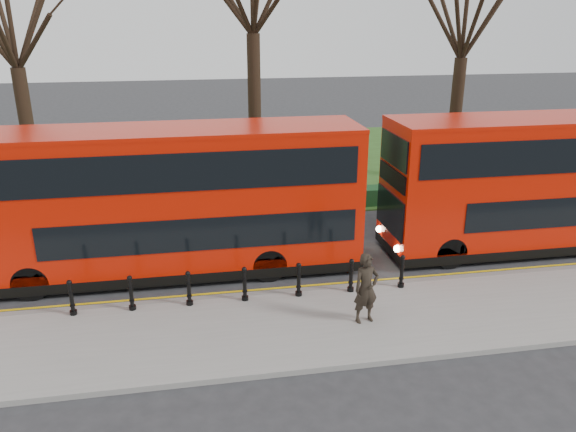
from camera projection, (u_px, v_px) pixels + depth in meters
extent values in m
plane|color=#28282B|center=(232.00, 285.00, 17.65)|extent=(120.00, 120.00, 0.00)
cube|color=gray|center=(242.00, 333.00, 14.85)|extent=(60.00, 4.00, 0.15)
cube|color=slate|center=(235.00, 297.00, 16.70)|extent=(60.00, 0.25, 0.16)
cube|color=#294617|center=(210.00, 165.00, 31.53)|extent=(60.00, 18.00, 0.06)
cube|color=black|center=(219.00, 205.00, 23.81)|extent=(60.00, 0.90, 0.80)
cube|color=yellow|center=(234.00, 295.00, 17.00)|extent=(60.00, 0.10, 0.01)
cube|color=yellow|center=(234.00, 292.00, 17.18)|extent=(60.00, 0.10, 0.01)
cylinder|color=black|center=(29.00, 137.00, 24.59)|extent=(0.60, 0.60, 5.91)
cylinder|color=black|center=(255.00, 115.00, 26.02)|extent=(0.60, 0.60, 7.23)
cylinder|color=black|center=(455.00, 121.00, 27.87)|extent=(0.60, 0.60, 6.06)
cylinder|color=black|center=(71.00, 298.00, 15.43)|extent=(0.15, 0.15, 1.00)
cylinder|color=black|center=(131.00, 294.00, 15.70)|extent=(0.15, 0.15, 1.00)
cylinder|color=black|center=(189.00, 289.00, 15.96)|extent=(0.15, 0.15, 1.00)
cylinder|color=black|center=(245.00, 284.00, 16.22)|extent=(0.15, 0.15, 1.00)
cylinder|color=black|center=(299.00, 280.00, 16.49)|extent=(0.15, 0.15, 1.00)
cylinder|color=black|center=(351.00, 276.00, 16.75)|extent=(0.15, 0.15, 1.00)
cylinder|color=black|center=(402.00, 272.00, 17.02)|extent=(0.15, 0.15, 1.00)
cube|color=red|center=(172.00, 197.00, 17.70)|extent=(11.90, 2.70, 4.38)
cube|color=black|center=(177.00, 262.00, 18.46)|extent=(11.92, 2.72, 0.32)
cube|color=black|center=(202.00, 234.00, 16.84)|extent=(9.52, 0.04, 1.03)
cube|color=black|center=(168.00, 173.00, 16.04)|extent=(11.25, 0.04, 1.14)
cylinder|color=black|center=(31.00, 282.00, 16.58)|extent=(1.08, 0.32, 1.08)
cylinder|color=black|center=(49.00, 251.00, 18.79)|extent=(1.08, 0.32, 1.08)
cylinder|color=black|center=(270.00, 265.00, 17.76)|extent=(1.08, 0.32, 1.08)
cylinder|color=black|center=(260.00, 237.00, 19.97)|extent=(1.08, 0.32, 1.08)
cube|color=red|center=(552.00, 178.00, 19.78)|extent=(11.86, 2.70, 4.37)
cube|color=black|center=(543.00, 237.00, 20.54)|extent=(11.88, 2.72, 0.32)
cube|color=black|center=(392.00, 177.00, 18.68)|extent=(0.06, 2.37, 0.59)
cylinder|color=black|center=(450.00, 253.00, 18.67)|extent=(1.08, 0.32, 1.08)
cylinder|color=black|center=(422.00, 228.00, 20.87)|extent=(1.08, 0.32, 1.08)
imported|color=black|center=(366.00, 288.00, 14.95)|extent=(0.79, 0.60, 1.96)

